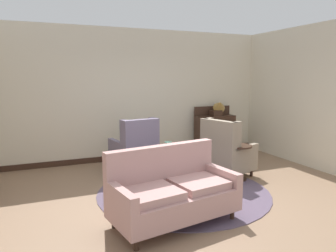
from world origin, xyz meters
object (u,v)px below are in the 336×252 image
(coffee_table, at_px, (172,167))
(porcelain_vase, at_px, (168,153))
(gramophone, at_px, (219,107))
(armchair_near_sideboard, at_px, (135,150))
(side_table, at_px, (239,159))
(armchair_beside_settee, at_px, (226,153))
(sideboard, at_px, (215,132))
(settee, at_px, (172,192))

(coffee_table, bearing_deg, porcelain_vase, 146.17)
(coffee_table, relative_size, gramophone, 2.07)
(porcelain_vase, height_order, gramophone, gramophone)
(armchair_near_sideboard, distance_m, side_table, 2.02)
(armchair_near_sideboard, bearing_deg, side_table, 133.30)
(coffee_table, xyz_separation_m, gramophone, (2.11, 2.02, 0.73))
(armchair_beside_settee, distance_m, armchair_near_sideboard, 1.77)
(gramophone, bearing_deg, coffee_table, -136.29)
(sideboard, relative_size, gramophone, 2.52)
(settee, bearing_deg, coffee_table, 57.63)
(porcelain_vase, bearing_deg, settee, -109.78)
(sideboard, bearing_deg, coffee_table, -134.54)
(settee, relative_size, side_table, 2.64)
(armchair_beside_settee, distance_m, side_table, 0.29)
(coffee_table, relative_size, side_table, 1.45)
(porcelain_vase, height_order, settee, settee)
(coffee_table, distance_m, armchair_beside_settee, 1.32)
(armchair_near_sideboard, relative_size, side_table, 1.66)
(armchair_near_sideboard, height_order, sideboard, sideboard)
(gramophone, bearing_deg, armchair_beside_settee, -116.87)
(porcelain_vase, bearing_deg, side_table, 2.89)
(coffee_table, height_order, settee, settee)
(porcelain_vase, xyz_separation_m, gramophone, (2.16, 1.99, 0.50))
(sideboard, bearing_deg, settee, -128.75)
(gramophone, bearing_deg, sideboard, 117.83)
(coffee_table, height_order, armchair_near_sideboard, armchair_near_sideboard)
(armchair_beside_settee, height_order, armchair_near_sideboard, armchair_beside_settee)
(porcelain_vase, height_order, sideboard, sideboard)
(porcelain_vase, height_order, side_table, porcelain_vase)
(armchair_beside_settee, height_order, gramophone, gramophone)
(settee, relative_size, armchair_beside_settee, 1.56)
(side_table, relative_size, gramophone, 1.42)
(armchair_beside_settee, distance_m, sideboard, 1.92)
(armchair_beside_settee, bearing_deg, armchair_near_sideboard, 39.58)
(coffee_table, xyz_separation_m, side_table, (1.40, 0.10, -0.03))
(armchair_near_sideboard, bearing_deg, settee, 75.17)
(coffee_table, xyz_separation_m, armchair_near_sideboard, (-0.22, 1.31, 0.03))
(gramophone, bearing_deg, settee, -130.00)
(settee, height_order, side_table, settee)
(side_table, bearing_deg, settee, -148.79)
(coffee_table, relative_size, settee, 0.55)
(porcelain_vase, bearing_deg, coffee_table, -33.83)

